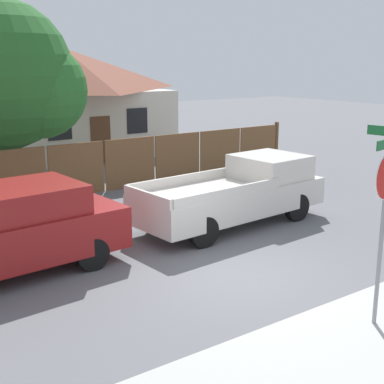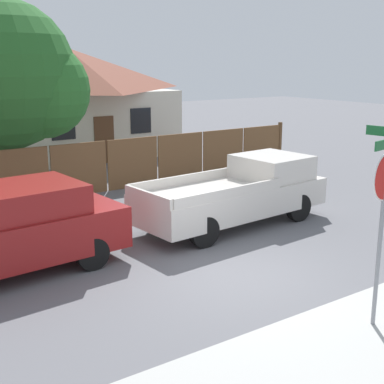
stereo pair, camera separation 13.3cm
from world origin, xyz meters
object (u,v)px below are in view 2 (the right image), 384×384
(orange_pickup, at_px, (239,193))
(oak_tree, at_px, (9,78))
(house, at_px, (70,99))
(stop_sign, at_px, (384,194))
(red_suv, at_px, (2,229))

(orange_pickup, bearing_deg, oak_tree, 117.31)
(house, bearing_deg, oak_tree, -123.92)
(oak_tree, bearing_deg, house, 56.08)
(house, xyz_separation_m, oak_tree, (-4.77, -7.09, 1.23))
(oak_tree, distance_m, orange_pickup, 8.09)
(orange_pickup, distance_m, stop_sign, 6.10)
(red_suv, relative_size, stop_sign, 1.52)
(oak_tree, relative_size, red_suv, 1.24)
(house, height_order, oak_tree, oak_tree)
(orange_pickup, bearing_deg, stop_sign, -111.70)
(red_suv, bearing_deg, stop_sign, -56.13)
(orange_pickup, bearing_deg, house, 82.28)
(house, xyz_separation_m, orange_pickup, (-0.80, -13.52, -1.66))
(house, distance_m, oak_tree, 8.63)
(house, xyz_separation_m, stop_sign, (-2.57, -19.19, -0.27))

